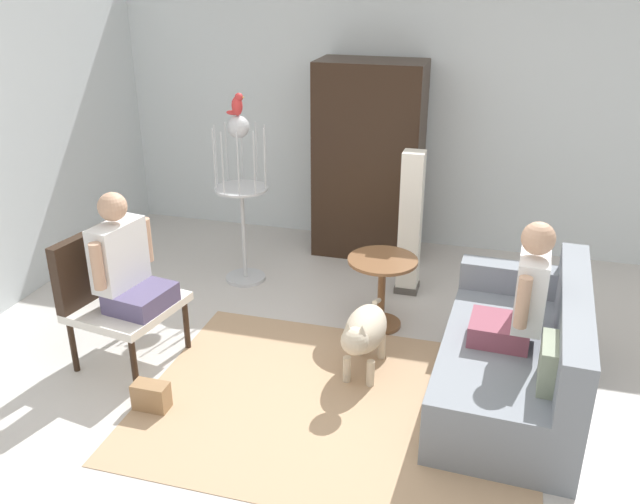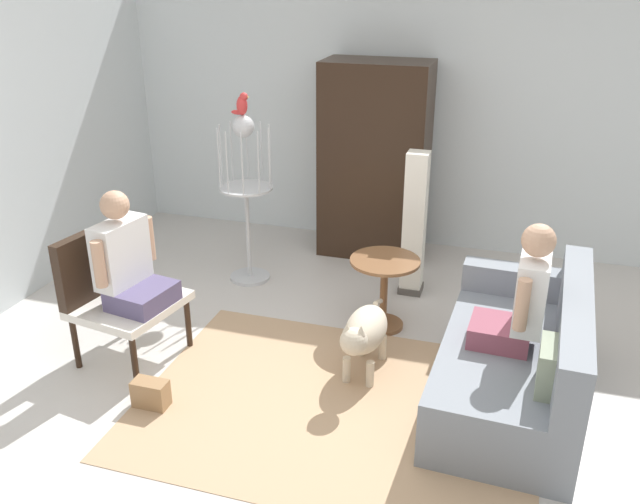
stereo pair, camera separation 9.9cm
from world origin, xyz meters
name	(u,v)px [view 2 (the right image)]	position (x,y,z in m)	size (l,w,h in m)	color
ground_plane	(332,389)	(0.00, 0.00, 0.00)	(6.97, 6.97, 0.00)	beige
back_wall	(413,115)	(0.00, 2.82, 1.30)	(6.41, 0.12, 2.60)	silver
area_rug	(336,405)	(0.08, -0.16, 0.00)	(2.55, 1.93, 0.01)	tan
couch	(519,362)	(1.19, 0.25, 0.29)	(0.94, 1.71, 0.82)	slate
armchair	(113,286)	(-1.63, 0.00, 0.55)	(0.74, 0.79, 0.95)	black
person_on_couch	(522,298)	(1.15, 0.23, 0.76)	(0.46, 0.50, 0.83)	#874254
person_on_armchair	(127,261)	(-1.47, -0.02, 0.77)	(0.49, 0.57, 0.82)	#574E75
round_end_table	(384,283)	(0.15, 0.95, 0.38)	(0.54, 0.54, 0.58)	brown
dog	(364,332)	(0.16, 0.26, 0.33)	(0.29, 0.84, 0.54)	beige
bird_cage_stand	(246,189)	(-1.20, 1.45, 0.86)	(0.47, 0.47, 1.50)	silver
parrot	(242,104)	(-1.20, 1.45, 1.59)	(0.17, 0.10, 0.19)	red
column_lamp	(414,225)	(0.25, 1.62, 0.62)	(0.20, 0.20, 1.26)	#4C4742
armoire_cabinet	(375,161)	(-0.28, 2.41, 0.93)	(0.99, 0.56, 1.86)	black
handbag	(151,394)	(-1.08, -0.52, 0.09)	(0.23, 0.12, 0.19)	#99724C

